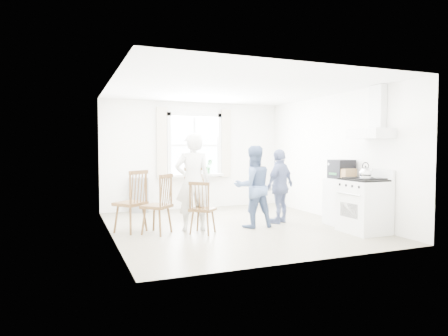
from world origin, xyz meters
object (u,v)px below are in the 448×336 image
Objects in this scene: person_left at (193,182)px; low_cabinet at (342,202)px; windsor_chair_a at (135,194)px; windsor_chair_b at (201,202)px; person_mid at (253,187)px; person_right at (280,186)px; windsor_chair_c at (162,197)px; stereo_stack at (341,169)px; gas_stove at (364,205)px.

low_cabinet is at bearing 177.24° from person_left.
low_cabinet is 3.89m from windsor_chair_a.
person_mid reaches higher than windsor_chair_b.
person_right reaches higher than low_cabinet.
windsor_chair_b is at bearing -25.18° from windsor_chair_c.
windsor_chair_c is 0.72× the size of person_right.
windsor_chair_b is at bearing -29.97° from windsor_chair_a.
windsor_chair_a is 0.76× the size of person_right.
stereo_stack is 0.46× the size of windsor_chair_b.
stereo_stack is 1.22m from person_right.
gas_stove is at bearing -21.69° from windsor_chair_a.
person_right reaches higher than windsor_chair_a.
low_cabinet is 1.21m from person_right.
gas_stove reaches higher than windsor_chair_b.
stereo_stack is 2.88m from person_left.
stereo_stack is at bearing -7.63° from windsor_chair_c.
person_left is 1.20× the size of person_right.
windsor_chair_b is at bearing 175.84° from low_cabinet.
windsor_chair_a is at bearing 168.77° from stereo_stack.
windsor_chair_b is at bearing 14.49° from person_mid.
person_right is (0.68, 0.19, -0.03)m from person_mid.
person_left is 1.15m from person_mid.
person_right is (1.82, 0.06, -0.14)m from person_left.
windsor_chair_a is 1.03m from person_left.
gas_stove is 0.73× the size of person_mid.
windsor_chair_b is (1.01, -0.58, -0.11)m from windsor_chair_a.
windsor_chair_a is at bearing 150.03° from windsor_chair_b.
person_mid is (1.12, 0.24, 0.20)m from windsor_chair_b.
windsor_chair_c is at bearing -36.20° from windsor_chair_a.
stereo_stack is 3.91m from windsor_chair_a.
low_cabinet is at bearing -11.67° from windsor_chair_a.
windsor_chair_c is 0.60× the size of person_left.
person_right is at bearing -3.13° from windsor_chair_a.
person_right is at bearing 3.52° from windsor_chair_c.
windsor_chair_b is at bearing -15.47° from person_right.
stereo_stack is 0.29× the size of person_right.
stereo_stack is at bearing 177.83° from person_left.
person_left reaches higher than windsor_chair_c.
low_cabinet is 3.43m from windsor_chair_c.
windsor_chair_b reaches higher than low_cabinet.
person_left is (0.58, 0.08, 0.23)m from windsor_chair_c.
person_mid reaches higher than windsor_chair_a.
low_cabinet is 0.97× the size of windsor_chair_b.
person_mid is at bearing -177.46° from person_left.
gas_stove is 2.87m from windsor_chair_b.
gas_stove is 0.70m from low_cabinet.
windsor_chair_a reaches higher than windsor_chair_c.
windsor_chair_b is 0.63× the size of person_right.
gas_stove is 1.99m from person_mid.
person_left is (-2.75, 1.27, 0.39)m from gas_stove.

